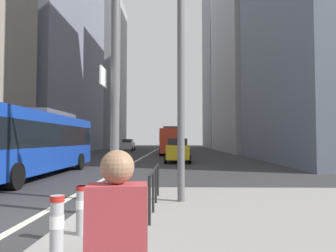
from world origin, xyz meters
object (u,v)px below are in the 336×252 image
at_px(city_bus_red_receding, 171,140).
at_px(traffic_signal_gantry, 22,47).
at_px(car_receding_far, 178,150).
at_px(street_lamp_post, 181,18).
at_px(bollard_left, 57,226).
at_px(car_oncoming_mid, 128,145).
at_px(car_receding_near, 177,144).
at_px(bollard_right, 81,207).
at_px(city_bus_blue_oncoming, 32,140).

height_order(city_bus_red_receding, traffic_signal_gantry, traffic_signal_gantry).
height_order(car_receding_far, street_lamp_post, street_lamp_post).
distance_m(traffic_signal_gantry, bollard_left, 5.26).
distance_m(city_bus_red_receding, bollard_left, 34.78).
xyz_separation_m(car_oncoming_mid, car_receding_near, (8.17, 13.83, 0.00)).
height_order(city_bus_red_receding, car_oncoming_mid, city_bus_red_receding).
relative_size(car_receding_near, car_receding_far, 0.99).
bearing_deg(car_receding_near, street_lamp_post, -90.37).
bearing_deg(bollard_right, street_lamp_post, 58.58).
relative_size(city_bus_red_receding, car_receding_far, 2.40).
bearing_deg(car_oncoming_mid, traffic_signal_gantry, -84.94).
height_order(car_oncoming_mid, street_lamp_post, street_lamp_post).
bearing_deg(car_receding_near, bollard_left, -92.04).
distance_m(city_bus_red_receding, traffic_signal_gantry, 31.72).
relative_size(city_bus_blue_oncoming, bollard_left, 12.91).
bearing_deg(car_receding_far, traffic_signal_gantry, -102.85).
bearing_deg(street_lamp_post, bollard_right, -121.42).
height_order(city_bus_blue_oncoming, traffic_signal_gantry, traffic_signal_gantry).
bearing_deg(city_bus_red_receding, city_bus_blue_oncoming, -105.49).
bearing_deg(bollard_left, city_bus_red_receding, 88.08).
xyz_separation_m(car_receding_near, bollard_left, (-2.15, -60.35, -0.32)).
relative_size(traffic_signal_gantry, bollard_left, 7.40).
relative_size(city_bus_blue_oncoming, bollard_right, 13.95).
height_order(city_bus_blue_oncoming, bollard_left, city_bus_blue_oncoming).
height_order(car_oncoming_mid, car_receding_near, same).
bearing_deg(city_bus_blue_oncoming, traffic_signal_gantry, -67.11).
bearing_deg(bollard_left, street_lamp_post, 67.89).
bearing_deg(car_receding_near, bollard_right, -92.16).
bearing_deg(car_receding_far, city_bus_blue_oncoming, -125.88).
bearing_deg(city_bus_red_receding, car_receding_far, -87.11).
xyz_separation_m(city_bus_blue_oncoming, car_oncoming_mid, (-0.59, 35.57, -0.85)).
bearing_deg(street_lamp_post, traffic_signal_gantry, -164.38).
distance_m(city_bus_red_receding, car_receding_near, 25.64).
height_order(traffic_signal_gantry, bollard_left, traffic_signal_gantry).
xyz_separation_m(car_oncoming_mid, street_lamp_post, (7.80, -42.12, 4.29)).
relative_size(car_receding_far, bollard_right, 5.22).
height_order(city_bus_blue_oncoming, bollard_right, city_bus_blue_oncoming).
bearing_deg(city_bus_blue_oncoming, street_lamp_post, -42.29).
bearing_deg(car_oncoming_mid, bollard_left, -82.63).
distance_m(city_bus_blue_oncoming, traffic_signal_gantry, 8.64).
distance_m(city_bus_blue_oncoming, car_receding_near, 49.98).
bearing_deg(traffic_signal_gantry, bollard_right, -42.41).
distance_m(traffic_signal_gantry, bollard_right, 4.54).
xyz_separation_m(car_oncoming_mid, car_receding_far, (7.88, -25.50, 0.00)).
distance_m(city_bus_red_receding, car_oncoming_mid, 13.82).
relative_size(city_bus_red_receding, traffic_signal_gantry, 1.57).
relative_size(city_bus_blue_oncoming, city_bus_red_receding, 1.11).
height_order(city_bus_blue_oncoming, car_receding_far, city_bus_blue_oncoming).
bearing_deg(car_oncoming_mid, street_lamp_post, -79.51).
distance_m(car_oncoming_mid, bollard_right, 45.56).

